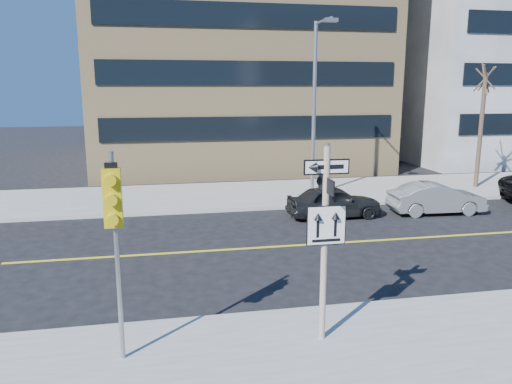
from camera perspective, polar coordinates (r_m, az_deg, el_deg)
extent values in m
plane|color=black|center=(13.10, 3.96, -11.79)|extent=(120.00, 120.00, 0.00)
cylinder|color=white|center=(10.10, 7.81, -6.14)|extent=(0.13, 0.13, 4.00)
cylinder|color=gray|center=(9.66, 8.15, 5.38)|extent=(0.10, 0.10, 0.06)
cube|color=black|center=(9.72, 8.08, 2.86)|extent=(0.92, 0.03, 0.30)
cube|color=black|center=(9.78, 8.02, 0.84)|extent=(0.03, 0.92, 0.30)
cube|color=white|center=(9.89, 8.04, -3.81)|extent=(0.80, 0.03, 0.80)
cylinder|color=gray|center=(9.63, -15.56, -7.39)|extent=(0.09, 0.09, 4.00)
cube|color=gold|center=(9.11, -16.08, -0.66)|extent=(0.32, 0.22, 1.05)
sphere|color=#8C0705|center=(8.93, -16.27, 1.37)|extent=(0.17, 0.17, 0.17)
sphere|color=black|center=(9.00, -16.14, -0.83)|extent=(0.17, 0.17, 0.17)
sphere|color=black|center=(9.08, -16.01, -2.98)|extent=(0.17, 0.17, 0.17)
imported|color=black|center=(20.64, 8.88, -1.10)|extent=(1.69, 3.90, 1.31)
imported|color=slate|center=(22.35, 19.93, -0.69)|extent=(1.61, 4.04, 1.31)
cylinder|color=gray|center=(23.70, 6.64, 9.17)|extent=(0.18, 0.18, 8.00)
cylinder|color=gray|center=(22.90, 7.68, 18.83)|extent=(0.10, 2.20, 0.10)
cube|color=gray|center=(21.94, 8.55, 18.85)|extent=(0.55, 0.30, 0.16)
cylinder|color=#3E2E24|center=(28.09, 24.29, 6.38)|extent=(0.22, 0.22, 5.80)
cube|color=tan|center=(37.12, -3.14, 17.71)|extent=(18.00, 18.00, 18.00)
cube|color=gray|center=(44.81, 27.10, 13.54)|extent=(20.00, 16.00, 15.00)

